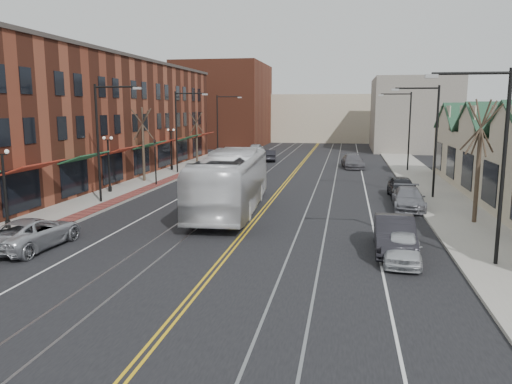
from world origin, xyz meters
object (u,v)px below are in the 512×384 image
at_px(parked_suv, 33,233).
at_px(parked_car_c, 408,199).
at_px(transit_bus, 231,182).
at_px(parked_car_a, 403,248).
at_px(parked_car_d, 402,187).
at_px(parked_car_b, 394,235).

bearing_deg(parked_suv, parked_car_c, -142.35).
relative_size(transit_bus, parked_suv, 2.62).
distance_m(transit_bus, parked_car_c, 11.69).
xyz_separation_m(parked_car_a, parked_car_d, (1.59, 16.13, 0.12)).
bearing_deg(parked_car_b, parked_car_c, 81.40).
bearing_deg(parked_car_d, parked_car_c, -91.47).
relative_size(parked_car_b, parked_car_d, 1.09).
distance_m(transit_bus, parked_car_b, 12.21).
height_order(parked_car_b, parked_car_d, parked_car_b).
height_order(parked_suv, parked_car_d, parked_car_d).
xyz_separation_m(transit_bus, parked_suv, (-7.30, -9.96, -1.18)).
distance_m(parked_car_a, parked_car_c, 11.97).
bearing_deg(parked_car_c, parked_car_b, -97.69).
bearing_deg(parked_car_b, parked_car_a, -80.90).
relative_size(parked_car_b, parked_car_c, 1.03).
bearing_deg(parked_car_a, parked_suv, -172.17).
distance_m(parked_suv, parked_car_b, 16.97).
distance_m(parked_car_b, parked_car_d, 14.69).
bearing_deg(parked_car_a, parked_car_b, 102.89).
relative_size(parked_car_c, parked_car_d, 1.06).
height_order(parked_car_c, parked_car_d, parked_car_d).
xyz_separation_m(parked_car_a, parked_car_c, (1.59, 11.87, 0.04)).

